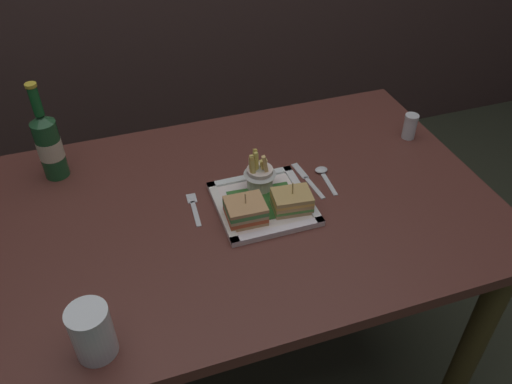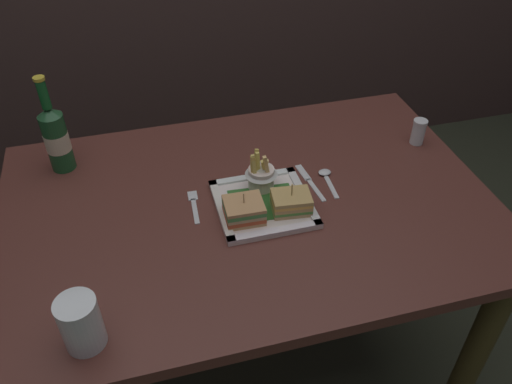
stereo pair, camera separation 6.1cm
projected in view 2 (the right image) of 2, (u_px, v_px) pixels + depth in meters
ground_plane at (251, 363)px, 1.79m from camera, size 6.00×6.00×0.00m
dining_table at (249, 235)px, 1.39m from camera, size 1.24×0.83×0.73m
square_plate at (263, 204)px, 1.30m from camera, size 0.23×0.23×0.02m
sandwich_half_left at (244, 210)px, 1.24m from camera, size 0.10×0.08×0.08m
sandwich_half_right at (291, 202)px, 1.27m from camera, size 0.10×0.08×0.08m
fries_cup at (261, 174)px, 1.32m from camera, size 0.08×0.08×0.11m
beer_bottle at (56, 137)px, 1.37m from camera, size 0.06×0.06×0.27m
water_glass at (82, 326)px, 0.97m from camera, size 0.08×0.08×0.12m
fork at (194, 205)px, 1.31m from camera, size 0.03×0.13×0.00m
knife at (309, 181)px, 1.38m from camera, size 0.03×0.17×0.00m
spoon at (326, 176)px, 1.39m from camera, size 0.04×0.12×0.01m
salt_shaker at (418, 133)px, 1.50m from camera, size 0.04×0.04×0.08m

